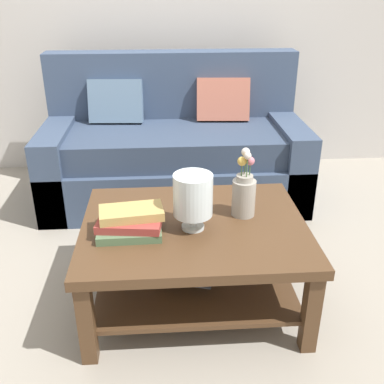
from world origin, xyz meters
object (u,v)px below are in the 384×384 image
at_px(glass_hurricane_vase, 193,196).
at_px(flower_pitcher, 244,193).
at_px(couch, 174,151).
at_px(book_stack_main, 130,222).
at_px(coffee_table, 194,246).

distance_m(glass_hurricane_vase, flower_pitcher, 0.30).
xyz_separation_m(glass_hurricane_vase, flower_pitcher, (0.27, 0.12, -0.05)).
relative_size(couch, flower_pitcher, 5.51).
relative_size(book_stack_main, flower_pitcher, 0.93).
bearing_deg(glass_hurricane_vase, couch, 91.85).
bearing_deg(glass_hurricane_vase, book_stack_main, -175.92).
bearing_deg(couch, coffee_table, -87.77).
relative_size(coffee_table, book_stack_main, 3.41).
relative_size(coffee_table, flower_pitcher, 3.18).
distance_m(coffee_table, flower_pitcher, 0.37).
bearing_deg(coffee_table, flower_pitcher, 16.97).
height_order(coffee_table, book_stack_main, book_stack_main).
bearing_deg(flower_pitcher, couch, 103.96).
bearing_deg(glass_hurricane_vase, flower_pitcher, 24.72).
height_order(glass_hurricane_vase, flower_pitcher, flower_pitcher).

